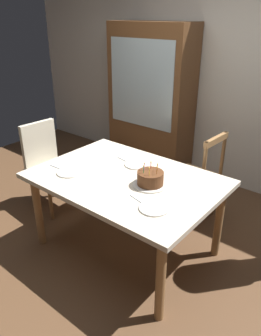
{
  "coord_description": "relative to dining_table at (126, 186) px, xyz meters",
  "views": [
    {
      "loc": [
        1.57,
        -1.86,
        2.0
      ],
      "look_at": [
        0.05,
        0.0,
        0.85
      ],
      "focal_mm": 34.87,
      "sensor_mm": 36.0,
      "label": 1
    }
  ],
  "objects": [
    {
      "name": "ground",
      "position": [
        0.0,
        0.0,
        -0.66
      ],
      "size": [
        6.4,
        6.4,
        0.0
      ],
      "primitive_type": "plane",
      "color": "brown"
    },
    {
      "name": "dining_table",
      "position": [
        0.0,
        0.0,
        0.0
      ],
      "size": [
        1.56,
        1.09,
        0.75
      ],
      "color": "beige",
      "rests_on": "ground"
    },
    {
      "name": "plate_near_guest",
      "position": [
        0.47,
        -0.25,
        0.09
      ],
      "size": [
        0.22,
        0.22,
        0.01
      ],
      "primitive_type": "cylinder",
      "color": "white",
      "rests_on": "dining_table"
    },
    {
      "name": "plate_far_side",
      "position": [
        -0.08,
        0.25,
        0.09
      ],
      "size": [
        0.22,
        0.22,
        0.01
      ],
      "primitive_type": "cylinder",
      "color": "white",
      "rests_on": "dining_table"
    },
    {
      "name": "plate_near_celebrant",
      "position": [
        -0.43,
        -0.25,
        0.09
      ],
      "size": [
        0.22,
        0.22,
        0.01
      ],
      "primitive_type": "cylinder",
      "color": "white",
      "rests_on": "dining_table"
    },
    {
      "name": "fork_near_guest",
      "position": [
        0.31,
        -0.23,
        0.09
      ],
      "size": [
        0.18,
        0.06,
        0.01
      ],
      "primitive_type": "cube",
      "rotation": [
        0.0,
        0.0,
        -0.24
      ],
      "color": "silver",
      "rests_on": "dining_table"
    },
    {
      "name": "chair_spindle_back",
      "position": [
        0.22,
        0.86,
        -0.2
      ],
      "size": [
        0.46,
        0.46,
        0.95
      ],
      "color": "#9E7042",
      "rests_on": "ground"
    },
    {
      "name": "back_wall",
      "position": [
        0.0,
        1.85,
        0.64
      ],
      "size": [
        6.4,
        0.1,
        2.6
      ],
      "primitive_type": "cube",
      "color": "silver",
      "rests_on": "ground"
    },
    {
      "name": "china_cabinet",
      "position": [
        -0.88,
        1.56,
        0.29
      ],
      "size": [
        1.1,
        0.45,
        1.9
      ],
      "color": "brown",
      "rests_on": "ground"
    },
    {
      "name": "fork_far_side",
      "position": [
        -0.24,
        0.25,
        0.09
      ],
      "size": [
        0.18,
        0.05,
        0.01
      ],
      "primitive_type": "cube",
      "rotation": [
        0.0,
        0.0,
        -0.2
      ],
      "color": "silver",
      "rests_on": "dining_table"
    },
    {
      "name": "chair_upholstered",
      "position": [
        -1.17,
        0.05,
        -0.13
      ],
      "size": [
        0.47,
        0.47,
        0.95
      ],
      "color": "beige",
      "rests_on": "ground"
    },
    {
      "name": "birthday_cake",
      "position": [
        0.24,
        0.01,
        0.14
      ],
      "size": [
        0.28,
        0.28,
        0.18
      ],
      "color": "silver",
      "rests_on": "dining_table"
    },
    {
      "name": "fork_near_celebrant",
      "position": [
        -0.59,
        -0.25,
        0.09
      ],
      "size": [
        0.18,
        0.02,
        0.01
      ],
      "primitive_type": "cube",
      "rotation": [
        0.0,
        0.0,
        0.05
      ],
      "color": "silver",
      "rests_on": "dining_table"
    }
  ]
}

